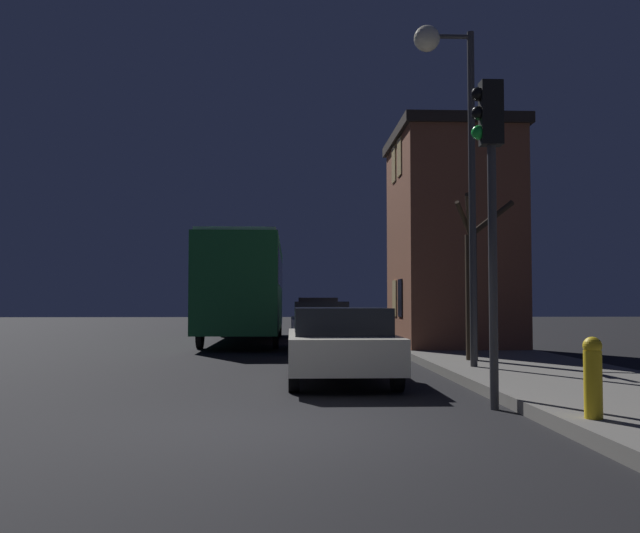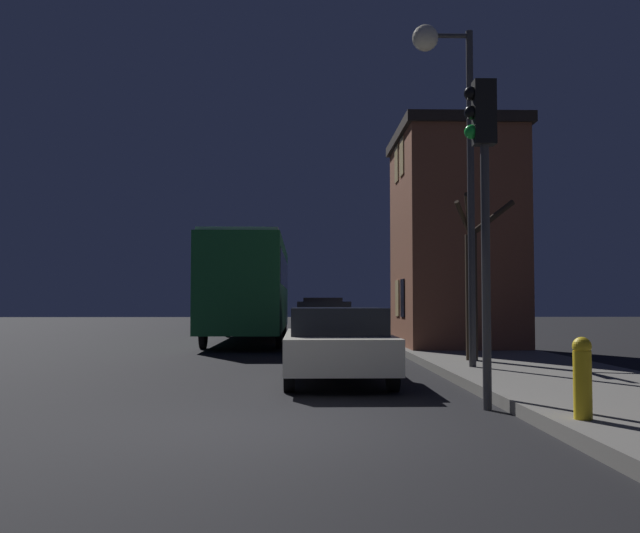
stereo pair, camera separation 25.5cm
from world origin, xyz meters
name	(u,v)px [view 1 (the left image)]	position (x,y,z in m)	size (l,w,h in m)	color
ground_plane	(286,428)	(0.00, 0.00, 0.00)	(120.00, 120.00, 0.00)	black
brick_building	(451,237)	(4.88, 12.74, 3.41)	(3.50, 4.93, 6.43)	brown
streetlamp	(448,111)	(3.24, 5.72, 5.34)	(1.24, 0.53, 6.91)	#38383A
traffic_light	(490,173)	(2.80, 1.27, 3.25)	(0.43, 0.24, 4.54)	#38383A
bare_tree	(473,280)	(4.11, 7.28, 1.95)	(1.58, 1.41, 3.61)	#2D2319
bus	(246,283)	(-1.59, 17.80, 2.17)	(2.56, 11.62, 3.66)	#1E6B33
car_near_lane	(340,342)	(0.95, 4.70, 0.72)	(1.87, 4.62, 1.36)	beige
car_mid_lane	(320,324)	(0.95, 13.19, 0.78)	(1.76, 4.59, 1.47)	#B7BABF
car_far_lane	(317,317)	(1.17, 21.42, 0.84)	(1.80, 4.00, 1.63)	navy
fire_hydrant	(593,375)	(3.40, -0.60, 0.65)	(0.21, 0.21, 0.91)	gold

